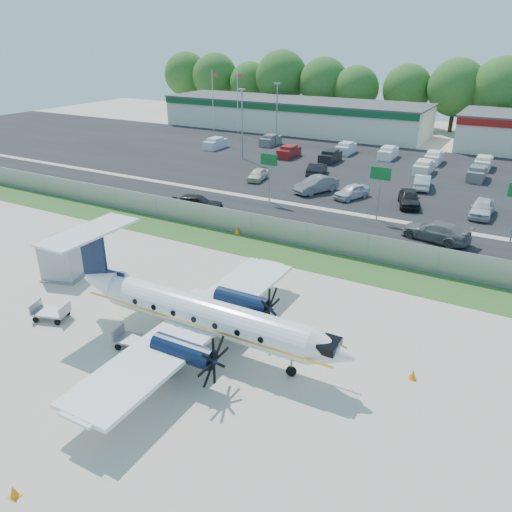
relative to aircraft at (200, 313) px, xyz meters
The scene contains 31 objects.
ground 2.55m from the aircraft, 119.40° to the left, with size 170.00×170.00×0.00m, color beige.
grass_verge 13.50m from the aircraft, 93.22° to the left, with size 170.00×4.00×0.02m, color #2D561E.
access_road 20.44m from the aircraft, 92.11° to the left, with size 170.00×8.00×0.02m, color black.
parking_lot 41.39m from the aircraft, 91.04° to the left, with size 170.00×32.00×0.02m, color black.
perimeter_fence 15.38m from the aircraft, 92.80° to the left, with size 120.00×0.06×1.99m.
building_west 67.98m from the aircraft, 111.35° to the left, with size 46.40×12.40×5.24m.
sign_left 25.82m from the aircraft, 109.85° to the left, with size 1.80×0.26×5.00m.
sign_mid 24.39m from the aircraft, 84.69° to the left, with size 1.80×0.26×5.00m.
flagpole_west 67.31m from the aircraft, 123.07° to the left, with size 1.06×0.12×10.00m.
flagpole_east 64.72m from the aircraft, 119.35° to the left, with size 1.06×0.12×10.00m.
light_pole_nw 44.58m from the aircraft, 117.81° to the left, with size 0.90×0.35×9.09m.
light_pole_sw 53.61m from the aircraft, 112.81° to the left, with size 0.90×0.35×9.09m.
tree_line 75.36m from the aircraft, 90.57° to the left, with size 112.00×6.00×14.00m, color #28591A, non-canonical shape.
aircraft is the anchor object (origin of this frame).
pushback_tug 3.54m from the aircraft, 134.78° to the left, with size 2.82×2.08×1.48m.
baggage_cart_near 9.63m from the aircraft, 167.96° to the right, with size 2.25×1.74×1.04m.
baggage_cart_far 3.90m from the aircraft, 149.81° to the right, with size 2.15×1.54×1.03m.
service_container 13.31m from the aircraft, 169.57° to the left, with size 3.09×3.09×2.75m.
cone_nose 11.04m from the aircraft, 14.39° to the left, with size 0.36×0.36×0.52m.
cone_port_wing 11.33m from the aircraft, 91.96° to the right, with size 0.36×0.36×0.51m.
cone_starboard_wing 16.83m from the aircraft, 114.57° to the left, with size 0.43×0.43×0.61m.
road_car_west 22.55m from the aircraft, 126.13° to the left, with size 2.03×5.04×1.72m, color black.
road_car_mid 23.24m from the aircraft, 70.16° to the left, with size 2.22×5.47×1.59m, color #595B5E.
parked_car_a 33.89m from the aircraft, 113.92° to the left, with size 1.58×3.92×1.34m, color beige.
parked_car_b 30.33m from the aircraft, 101.30° to the left, with size 1.79×5.13×1.69m, color #595B5E.
parked_car_c 29.62m from the aircraft, 93.75° to the left, with size 1.71×4.26×1.45m, color silver.
parked_car_d 30.09m from the aircraft, 82.77° to the left, with size 1.90×4.72×1.61m, color black.
parked_car_e 31.85m from the aircraft, 70.94° to the left, with size 1.88×4.68×1.59m, color silver.
parked_car_f 37.35m from the aircraft, 103.42° to the left, with size 1.60×4.59×1.51m, color black.
parked_car_g 36.91m from the aircraft, 84.44° to the left, with size 1.62×4.66×1.53m, color silver.
far_parking_rows 46.38m from the aircraft, 90.93° to the left, with size 56.00×10.00×1.60m, color gray, non-canonical shape.
Camera 1 is at (14.31, -19.55, 15.24)m, focal length 35.00 mm.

